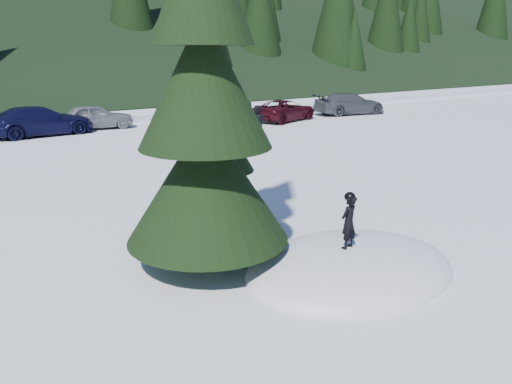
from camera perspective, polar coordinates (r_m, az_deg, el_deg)
ground at (r=10.20m, az=10.71°, el=-8.68°), size 200.00×200.00×0.00m
snow_mound at (r=10.20m, az=10.71°, el=-8.68°), size 4.48×3.52×0.96m
spruce_tall at (r=9.45m, az=-5.92°, el=10.51°), size 3.20×3.20×8.60m
spruce_short at (r=11.31m, az=-4.66°, el=5.20°), size 2.20×2.20×5.37m
child_skier at (r=9.77m, az=10.53°, el=-3.41°), size 0.43×0.33×1.06m
adult_0 at (r=24.11m, az=0.07°, el=7.92°), size 0.98×0.87×1.67m
adult_1 at (r=24.92m, az=-0.83°, el=8.29°), size 0.75×1.12×1.77m
car_3 at (r=27.70m, az=-23.42°, el=7.47°), size 5.27×2.50×1.48m
car_4 at (r=28.95m, az=-17.89°, el=8.20°), size 4.17×2.10×1.36m
car_5 at (r=30.21m, az=-5.75°, el=9.18°), size 4.35×2.09×1.37m
car_6 at (r=31.00m, az=3.30°, el=9.31°), size 4.98×3.38×1.27m
car_7 at (r=34.61m, az=10.63°, el=9.90°), size 5.24×2.88×1.44m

